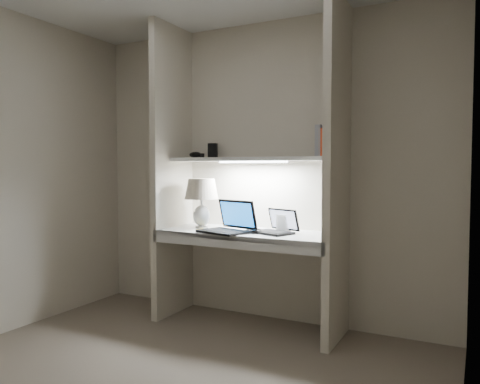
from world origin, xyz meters
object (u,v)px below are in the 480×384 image
Objects in this scene: laptop_netbook at (277,228)px; book_row at (332,142)px; speaker at (284,223)px; table_lamp at (202,195)px; laptop_main at (229,225)px.

laptop_netbook is 0.79m from book_row.
speaker is (0.02, 0.09, 0.03)m from laptop_netbook.
speaker is at bearing 95.25° from laptop_netbook.
book_row is (0.36, 0.09, 0.64)m from speaker.
table_lamp is 2.97× the size of speaker.
laptop_netbook is at bearing 32.31° from laptop_main.
table_lamp is at bearing 176.93° from laptop_main.
table_lamp is at bearing -170.76° from book_row.
book_row is at bearing 36.49° from laptop_main.
speaker is (0.71, 0.08, -0.21)m from table_lamp.
laptop_netbook is (0.69, -0.00, -0.24)m from table_lamp.
table_lamp is 1.71× the size of book_row.
table_lamp is 1.17m from book_row.
speaker is at bearing 6.79° from table_lamp.
laptop_main is at bearing -128.50° from speaker.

